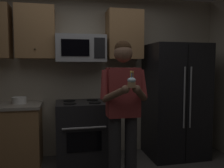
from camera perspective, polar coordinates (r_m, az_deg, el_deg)
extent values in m
cube|color=#B7AD99|center=(3.90, -5.73, 2.07)|extent=(4.40, 0.10, 2.60)
cube|color=black|center=(3.63, -7.30, -11.58)|extent=(0.76, 0.66, 0.92)
cube|color=black|center=(3.33, -6.76, -13.83)|extent=(0.48, 0.01, 0.28)
cylinder|color=#99999E|center=(3.25, -6.75, -10.61)|extent=(0.60, 0.03, 0.03)
cylinder|color=black|center=(3.38, -10.21, -4.72)|extent=(0.18, 0.18, 0.01)
cylinder|color=black|center=(3.42, -4.15, -4.57)|extent=(0.18, 0.18, 0.01)
cylinder|color=black|center=(3.66, -10.38, -4.02)|extent=(0.18, 0.18, 0.01)
cylinder|color=black|center=(3.69, -4.77, -3.90)|extent=(0.18, 0.18, 0.01)
cube|color=#9EA0A5|center=(3.62, -7.67, 8.52)|extent=(0.74, 0.40, 0.40)
cube|color=black|center=(3.41, -8.91, 8.75)|extent=(0.40, 0.01, 0.24)
cube|color=black|center=(3.45, -3.03, 8.75)|extent=(0.16, 0.01, 0.30)
cube|color=black|center=(3.92, 15.14, -3.92)|extent=(0.90, 0.72, 1.80)
cylinder|color=gray|center=(3.56, 17.24, -3.20)|extent=(0.02, 0.02, 0.90)
cylinder|color=gray|center=(3.61, 18.62, -3.12)|extent=(0.02, 0.02, 0.90)
cube|color=black|center=(3.61, 17.82, -4.72)|extent=(0.01, 0.01, 1.74)
cube|color=#9E7247|center=(3.70, -18.09, 11.84)|extent=(0.55, 0.34, 0.76)
sphere|color=brown|center=(3.49, -18.28, 8.15)|extent=(0.03, 0.03, 0.03)
cube|color=#9E7247|center=(3.81, 3.00, 11.82)|extent=(0.55, 0.34, 0.76)
sphere|color=brown|center=(3.62, 3.74, 8.23)|extent=(0.03, 0.03, 0.03)
cylinder|color=white|center=(3.62, -21.69, -3.76)|extent=(0.20, 0.20, 0.09)
torus|color=white|center=(3.61, -21.71, -3.07)|extent=(0.20, 0.20, 0.01)
cylinder|color=#262628|center=(2.92, 0.68, -16.22)|extent=(0.15, 0.15, 0.86)
cylinder|color=#262628|center=(2.97, 4.59, -15.88)|extent=(0.15, 0.15, 0.86)
cube|color=maroon|center=(2.78, 2.71, -2.01)|extent=(0.38, 0.22, 0.58)
sphere|color=brown|center=(2.76, 2.75, 7.51)|extent=(0.22, 0.22, 0.22)
sphere|color=#382314|center=(2.77, 2.69, 8.54)|extent=(0.20, 0.20, 0.20)
cylinder|color=maroon|center=(2.69, -1.75, -0.19)|extent=(0.15, 0.18, 0.35)
cylinder|color=brown|center=(2.56, 0.57, -2.60)|extent=(0.26, 0.33, 0.21)
sphere|color=brown|center=(2.45, 3.30, -1.32)|extent=(0.09, 0.09, 0.09)
cylinder|color=maroon|center=(2.81, 7.32, -0.02)|extent=(0.15, 0.18, 0.35)
cylinder|color=brown|center=(2.64, 6.93, -2.41)|extent=(0.26, 0.33, 0.21)
sphere|color=brown|center=(2.48, 5.97, -1.26)|extent=(0.09, 0.09, 0.09)
cylinder|color=#A87F56|center=(2.44, 4.79, -0.23)|extent=(0.08, 0.08, 0.06)
ellipsoid|color=silver|center=(2.44, 4.80, 0.94)|extent=(0.09, 0.09, 0.06)
cylinder|color=#4CBF66|center=(2.44, 5.14, 2.05)|extent=(0.01, 0.01, 0.06)
ellipsoid|color=#FFD159|center=(2.44, 5.15, 2.93)|extent=(0.01, 0.01, 0.02)
cylinder|color=#F2D84C|center=(2.44, 4.56, 2.06)|extent=(0.01, 0.01, 0.06)
ellipsoid|color=#FFD159|center=(2.44, 4.56, 2.94)|extent=(0.01, 0.01, 0.02)
cylinder|color=#4C7FE5|center=(2.42, 4.73, 2.03)|extent=(0.01, 0.01, 0.06)
ellipsoid|color=#FFD159|center=(2.42, 4.74, 2.92)|extent=(0.01, 0.01, 0.02)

